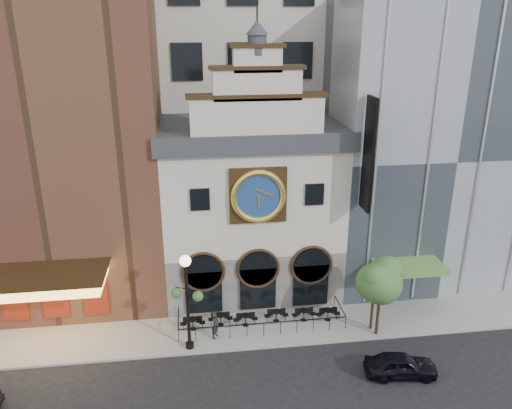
{
  "coord_description": "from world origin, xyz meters",
  "views": [
    {
      "loc": [
        -3.99,
        -25.04,
        18.83
      ],
      "look_at": [
        0.15,
        6.0,
        7.17
      ],
      "focal_mm": 35.0,
      "sensor_mm": 36.0,
      "label": 1
    }
  ],
  "objects_px": {
    "bistro_2": "(246,319)",
    "car_right": "(401,365)",
    "bistro_4": "(304,314)",
    "tree_right": "(382,280)",
    "pedestrian": "(215,325)",
    "lamppost": "(187,292)",
    "bistro_5": "(328,314)",
    "bistro_3": "(276,315)",
    "tree_left": "(375,280)",
    "bistro_1": "(220,319)",
    "bistro_0": "(193,323)"
  },
  "relations": [
    {
      "from": "bistro_0",
      "to": "car_right",
      "type": "bearing_deg",
      "value": -26.76
    },
    {
      "from": "pedestrian",
      "to": "bistro_4",
      "type": "bearing_deg",
      "value": -52.3
    },
    {
      "from": "bistro_2",
      "to": "lamppost",
      "type": "xyz_separation_m",
      "value": [
        -3.61,
        -1.88,
        3.36
      ]
    },
    {
      "from": "bistro_4",
      "to": "bistro_5",
      "type": "height_order",
      "value": "same"
    },
    {
      "from": "car_right",
      "to": "tree_left",
      "type": "height_order",
      "value": "tree_left"
    },
    {
      "from": "bistro_0",
      "to": "pedestrian",
      "type": "height_order",
      "value": "pedestrian"
    },
    {
      "from": "bistro_2",
      "to": "tree_left",
      "type": "xyz_separation_m",
      "value": [
        7.98,
        -1.37,
        3.06
      ]
    },
    {
      "from": "bistro_4",
      "to": "tree_right",
      "type": "distance_m",
      "value": 5.79
    },
    {
      "from": "bistro_4",
      "to": "lamppost",
      "type": "xyz_separation_m",
      "value": [
        -7.49,
        -1.93,
        3.36
      ]
    },
    {
      "from": "bistro_5",
      "to": "lamppost",
      "type": "height_order",
      "value": "lamppost"
    },
    {
      "from": "bistro_3",
      "to": "bistro_2",
      "type": "bearing_deg",
      "value": -174.82
    },
    {
      "from": "bistro_0",
      "to": "lamppost",
      "type": "height_order",
      "value": "lamppost"
    },
    {
      "from": "bistro_2",
      "to": "bistro_5",
      "type": "distance_m",
      "value": 5.47
    },
    {
      "from": "bistro_1",
      "to": "bistro_4",
      "type": "height_order",
      "value": "same"
    },
    {
      "from": "bistro_1",
      "to": "bistro_5",
      "type": "height_order",
      "value": "same"
    },
    {
      "from": "bistro_3",
      "to": "pedestrian",
      "type": "xyz_separation_m",
      "value": [
        -4.05,
        -1.21,
        0.4
      ]
    },
    {
      "from": "bistro_1",
      "to": "tree_right",
      "type": "distance_m",
      "value": 10.54
    },
    {
      "from": "bistro_3",
      "to": "tree_right",
      "type": "xyz_separation_m",
      "value": [
        6.08,
        -2.16,
        3.35
      ]
    },
    {
      "from": "bistro_4",
      "to": "tree_right",
      "type": "relative_size",
      "value": 0.3
    },
    {
      "from": "pedestrian",
      "to": "lamppost",
      "type": "height_order",
      "value": "lamppost"
    },
    {
      "from": "bistro_5",
      "to": "tree_left",
      "type": "relative_size",
      "value": 0.33
    },
    {
      "from": "bistro_2",
      "to": "car_right",
      "type": "height_order",
      "value": "car_right"
    },
    {
      "from": "pedestrian",
      "to": "lamppost",
      "type": "distance_m",
      "value": 3.48
    },
    {
      "from": "pedestrian",
      "to": "lamppost",
      "type": "bearing_deg",
      "value": 145.14
    },
    {
      "from": "bistro_3",
      "to": "bistro_5",
      "type": "bearing_deg",
      "value": -4.69
    },
    {
      "from": "bistro_0",
      "to": "tree_left",
      "type": "bearing_deg",
      "value": -6.9
    },
    {
      "from": "lamppost",
      "to": "tree_right",
      "type": "height_order",
      "value": "lamppost"
    },
    {
      "from": "bistro_2",
      "to": "car_right",
      "type": "relative_size",
      "value": 0.39
    },
    {
      "from": "bistro_2",
      "to": "tree_right",
      "type": "relative_size",
      "value": 0.3
    },
    {
      "from": "bistro_2",
      "to": "bistro_3",
      "type": "height_order",
      "value": "same"
    },
    {
      "from": "bistro_3",
      "to": "lamppost",
      "type": "distance_m",
      "value": 6.91
    },
    {
      "from": "bistro_3",
      "to": "bistro_4",
      "type": "height_order",
      "value": "same"
    },
    {
      "from": "tree_left",
      "to": "tree_right",
      "type": "xyz_separation_m",
      "value": [
        0.15,
        -0.6,
        0.29
      ]
    },
    {
      "from": "bistro_1",
      "to": "car_right",
      "type": "relative_size",
      "value": 0.39
    },
    {
      "from": "bistro_4",
      "to": "bistro_5",
      "type": "xyz_separation_m",
      "value": [
        1.59,
        -0.15,
        0.0
      ]
    },
    {
      "from": "bistro_5",
      "to": "tree_right",
      "type": "relative_size",
      "value": 0.3
    },
    {
      "from": "bistro_2",
      "to": "bistro_3",
      "type": "relative_size",
      "value": 1.0
    },
    {
      "from": "bistro_0",
      "to": "bistro_3",
      "type": "bearing_deg",
      "value": 1.94
    },
    {
      "from": "bistro_4",
      "to": "tree_left",
      "type": "height_order",
      "value": "tree_left"
    },
    {
      "from": "bistro_5",
      "to": "lamppost",
      "type": "relative_size",
      "value": 0.26
    },
    {
      "from": "car_right",
      "to": "bistro_1",
      "type": "bearing_deg",
      "value": 64.74
    },
    {
      "from": "bistro_5",
      "to": "bistro_2",
      "type": "bearing_deg",
      "value": 179.02
    },
    {
      "from": "bistro_5",
      "to": "pedestrian",
      "type": "relative_size",
      "value": 0.92
    },
    {
      "from": "bistro_4",
      "to": "pedestrian",
      "type": "height_order",
      "value": "pedestrian"
    },
    {
      "from": "bistro_3",
      "to": "car_right",
      "type": "relative_size",
      "value": 0.39
    },
    {
      "from": "bistro_2",
      "to": "tree_left",
      "type": "height_order",
      "value": "tree_left"
    },
    {
      "from": "bistro_2",
      "to": "bistro_4",
      "type": "bearing_deg",
      "value": 0.87
    },
    {
      "from": "bistro_4",
      "to": "bistro_5",
      "type": "relative_size",
      "value": 1.0
    },
    {
      "from": "bistro_2",
      "to": "bistro_3",
      "type": "distance_m",
      "value": 2.06
    },
    {
      "from": "car_right",
      "to": "bistro_0",
      "type": "bearing_deg",
      "value": 69.98
    }
  ]
}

